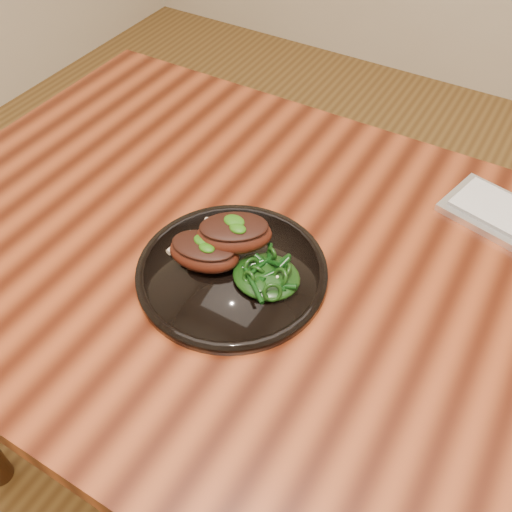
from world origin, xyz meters
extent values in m
plane|color=brown|center=(0.00, 0.00, 0.00)|extent=(4.00, 4.00, 0.00)
cube|color=#361106|center=(0.00, 0.00, 0.73)|extent=(1.60, 0.80, 0.04)
cylinder|color=#371C0C|center=(-0.74, 0.34, 0.35)|extent=(0.06, 0.06, 0.71)
cylinder|color=black|center=(-0.23, -0.06, 0.76)|extent=(0.27, 0.27, 0.02)
torus|color=black|center=(-0.23, -0.06, 0.76)|extent=(0.27, 0.27, 0.01)
cylinder|color=black|center=(-0.23, -0.06, 0.76)|extent=(0.18, 0.18, 0.00)
ellipsoid|color=#41170C|center=(-0.27, -0.07, 0.79)|extent=(0.12, 0.09, 0.04)
ellipsoid|color=black|center=(-0.27, -0.07, 0.80)|extent=(0.10, 0.08, 0.01)
cylinder|color=beige|center=(-0.32, -0.06, 0.78)|extent=(0.02, 0.05, 0.01)
ellipsoid|color=#123F06|center=(-0.27, -0.07, 0.81)|extent=(0.03, 0.02, 0.01)
ellipsoid|color=#41170C|center=(-0.24, -0.03, 0.80)|extent=(0.13, 0.12, 0.04)
ellipsoid|color=black|center=(-0.24, -0.03, 0.82)|extent=(0.11, 0.10, 0.01)
cylinder|color=beige|center=(-0.29, -0.04, 0.80)|extent=(0.02, 0.05, 0.01)
ellipsoid|color=#123F06|center=(-0.24, -0.03, 0.83)|extent=(0.03, 0.02, 0.01)
ellipsoid|color=#123F06|center=(-0.26, 0.00, 0.77)|extent=(0.07, 0.05, 0.00)
ellipsoid|color=black|center=(-0.17, -0.05, 0.78)|extent=(0.10, 0.08, 0.02)
camera|label=1|loc=(0.08, -0.51, 1.37)|focal=40.00mm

